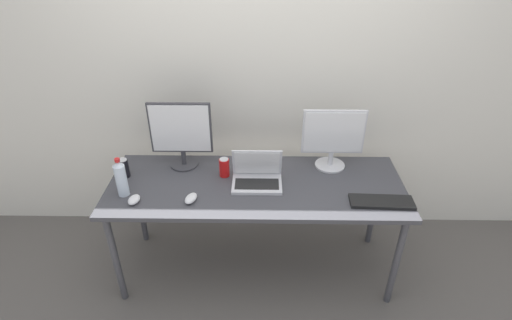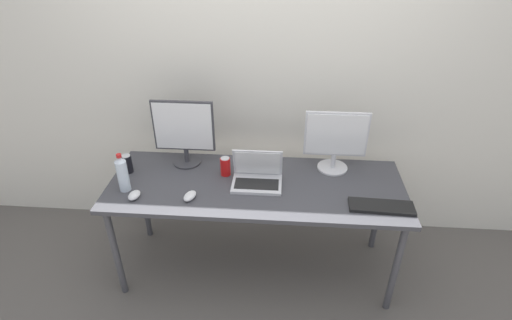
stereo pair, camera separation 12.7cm
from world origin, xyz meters
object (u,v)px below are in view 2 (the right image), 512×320
object	(u,v)px
work_desk	(256,192)
monitor_center	(336,140)
laptop_silver	(257,176)
soda_can_near_keyboard	(225,166)
monitor_left	(184,131)
keyboard_main	(381,206)
mouse_by_laptop	(190,196)
water_bottle	(123,174)
soda_can_by_laptop	(127,164)
mouse_by_keyboard	(134,195)

from	to	relation	value
work_desk	monitor_center	size ratio (longest dim) A/B	4.54
laptop_silver	soda_can_near_keyboard	xyz separation A→B (m)	(-0.21, 0.08, 0.01)
monitor_center	soda_can_near_keyboard	size ratio (longest dim) A/B	3.29
monitor_center	laptop_silver	xyz separation A→B (m)	(-0.49, -0.21, -0.17)
monitor_left	soda_can_near_keyboard	bearing A→B (deg)	-23.37
work_desk	monitor_left	bearing A→B (deg)	156.01
keyboard_main	mouse_by_laptop	size ratio (longest dim) A/B	3.50
work_desk	keyboard_main	distance (m)	0.78
work_desk	water_bottle	world-z (taller)	water_bottle
work_desk	monitor_left	distance (m)	0.62
monitor_left	laptop_silver	distance (m)	0.58
laptop_silver	water_bottle	world-z (taller)	water_bottle
monitor_center	soda_can_by_laptop	distance (m)	1.38
laptop_silver	mouse_by_laptop	xyz separation A→B (m)	(-0.39, -0.20, -0.04)
laptop_silver	mouse_by_keyboard	distance (m)	0.76
work_desk	mouse_by_laptop	size ratio (longest dim) A/B	17.49
mouse_by_laptop	water_bottle	distance (m)	0.44
monitor_center	water_bottle	xyz separation A→B (m)	(-1.31, -0.34, -0.10)
water_bottle	mouse_by_laptop	bearing A→B (deg)	-8.18
monitor_left	laptop_silver	world-z (taller)	monitor_left
monitor_center	keyboard_main	distance (m)	0.52
keyboard_main	soda_can_by_laptop	world-z (taller)	soda_can_by_laptop
water_bottle	soda_can_by_laptop	xyz separation A→B (m)	(-0.05, 0.20, -0.06)
water_bottle	soda_can_near_keyboard	world-z (taller)	water_bottle
monitor_left	soda_can_by_laptop	world-z (taller)	monitor_left
mouse_by_laptop	water_bottle	xyz separation A→B (m)	(-0.42, 0.06, 0.10)
work_desk	soda_can_by_laptop	distance (m)	0.87
monitor_center	soda_can_by_laptop	world-z (taller)	monitor_center
mouse_by_keyboard	laptop_silver	bearing A→B (deg)	25.64
work_desk	soda_can_near_keyboard	xyz separation A→B (m)	(-0.21, 0.10, 0.12)
laptop_silver	water_bottle	xyz separation A→B (m)	(-0.81, -0.14, 0.06)
mouse_by_laptop	work_desk	bearing A→B (deg)	41.63
laptop_silver	soda_can_near_keyboard	size ratio (longest dim) A/B	2.49
soda_can_by_laptop	monitor_center	bearing A→B (deg)	6.07
work_desk	laptop_silver	distance (m)	0.12
mouse_by_keyboard	soda_can_near_keyboard	size ratio (longest dim) A/B	0.77
mouse_by_keyboard	water_bottle	distance (m)	0.15
work_desk	mouse_by_laptop	xyz separation A→B (m)	(-0.39, -0.18, 0.08)
keyboard_main	mouse_by_keyboard	distance (m)	1.47
monitor_left	laptop_silver	bearing A→B (deg)	-22.30
work_desk	soda_can_by_laptop	bearing A→B (deg)	174.79
monitor_left	mouse_by_laptop	world-z (taller)	monitor_left
soda_can_near_keyboard	monitor_center	bearing A→B (deg)	10.13
laptop_silver	soda_can_near_keyboard	world-z (taller)	laptop_silver
laptop_silver	soda_can_by_laptop	bearing A→B (deg)	175.80
monitor_center	soda_can_near_keyboard	world-z (taller)	monitor_center
keyboard_main	mouse_by_keyboard	xyz separation A→B (m)	(-1.47, -0.01, 0.01)
monitor_center	soda_can_by_laptop	size ratio (longest dim) A/B	3.29
keyboard_main	work_desk	bearing A→B (deg)	168.30
soda_can_near_keyboard	mouse_by_keyboard	bearing A→B (deg)	-150.10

